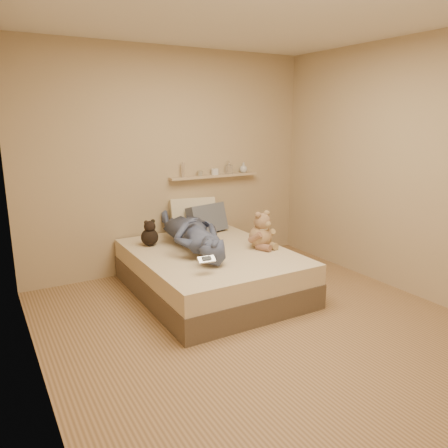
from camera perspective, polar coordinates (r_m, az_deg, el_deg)
room at (r=3.62m, az=5.19°, el=5.59°), size 3.80×3.80×3.80m
bed at (r=4.65m, az=-1.74°, el=-6.20°), size 1.50×1.90×0.45m
game_console at (r=3.88m, az=-2.30°, el=-4.63°), size 0.16×0.08×0.05m
teddy_bear at (r=4.66m, az=4.94°, el=-1.15°), size 0.33×0.33×0.41m
dark_plush at (r=4.80m, az=-9.68°, el=-1.35°), size 0.19×0.19×0.29m
pillow_cream at (r=5.33m, az=-4.06°, el=1.15°), size 0.60×0.39×0.43m
pillow_grey at (r=5.27m, az=-2.22°, el=0.69°), size 0.54×0.33×0.37m
person at (r=4.64m, az=-4.16°, el=-1.08°), size 0.76×1.53×0.35m
wall_shelf at (r=5.48m, az=-1.25°, el=6.30°), size 1.20×0.12×0.03m
shelf_bottles at (r=5.56m, az=0.40°, el=7.21°), size 0.94×0.13×0.17m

